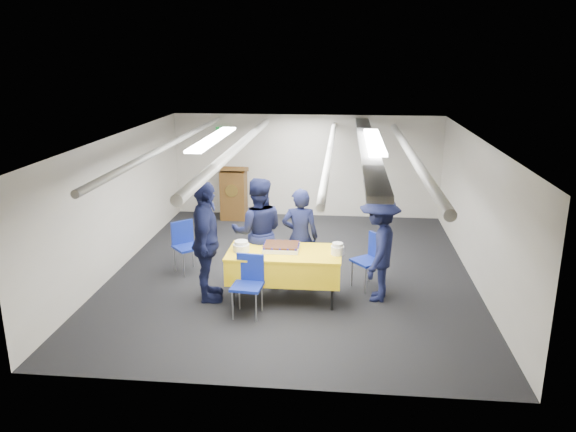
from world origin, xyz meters
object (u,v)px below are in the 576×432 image
object	(u,v)px
serving_table	(285,264)
chair_near	(249,279)
sheet_cake	(281,247)
sailor_d	(379,248)
sailor_a	(300,237)
sailor_b	(258,232)
chair_left	(185,241)
sailor_c	(206,242)
podium	(234,192)
chair_right	(372,255)

from	to	relation	value
serving_table	chair_near	distance (m)	0.70
sheet_cake	chair_near	size ratio (longest dim) A/B	0.63
chair_near	sailor_d	distance (m)	2.00
chair_near	sailor_a	distance (m)	1.33
sailor_b	sheet_cake	bearing A→B (deg)	123.57
sheet_cake	sailor_b	distance (m)	0.65
chair_near	chair_left	xyz separation A→B (m)	(-1.35, 1.51, 0.00)
serving_table	sailor_a	size ratio (longest dim) A/B	1.06
sailor_c	serving_table	bearing A→B (deg)	-94.32
sheet_cake	podium	xyz separation A→B (m)	(-1.53, 4.10, -0.20)
sailor_d	podium	bearing A→B (deg)	-132.28
podium	sailor_d	distance (m)	5.01
chair_right	sailor_c	world-z (taller)	sailor_c
podium	chair_right	size ratio (longest dim) A/B	1.44
chair_right	sailor_b	distance (m)	1.85
podium	sailor_d	size ratio (longest dim) A/B	0.77
podium	chair_right	bearing A→B (deg)	-50.66
sailor_b	sailor_d	distance (m)	1.92
chair_right	sailor_d	distance (m)	0.54
chair_right	sheet_cake	bearing A→B (deg)	-158.46
sailor_a	chair_left	bearing A→B (deg)	-12.30
chair_right	chair_left	distance (m)	3.16
serving_table	chair_right	world-z (taller)	chair_right
podium	chair_near	bearing A→B (deg)	-76.50
sailor_c	chair_right	bearing A→B (deg)	-84.14
sheet_cake	chair_near	distance (m)	0.77
podium	chair_left	size ratio (longest dim) A/B	1.44
serving_table	sheet_cake	world-z (taller)	sheet_cake
sailor_c	chair_left	bearing A→B (deg)	19.84
podium	sailor_c	bearing A→B (deg)	-84.27
serving_table	chair_near	world-z (taller)	chair_near
sailor_c	sailor_d	distance (m)	2.57
sheet_cake	chair_right	world-z (taller)	chair_right
chair_near	sailor_d	xyz separation A→B (m)	(1.86, 0.68, 0.29)
sailor_c	sailor_d	bearing A→B (deg)	-94.38
serving_table	sheet_cake	size ratio (longest dim) A/B	3.11
sheet_cake	sailor_c	world-z (taller)	sailor_c
sailor_b	sailor_c	distance (m)	0.95
chair_near	sailor_b	distance (m)	1.13
sailor_a	sailor_d	bearing A→B (deg)	158.03
chair_right	chair_left	bearing A→B (deg)	173.21
chair_left	sailor_a	bearing A→B (deg)	-10.75
serving_table	sailor_b	bearing A→B (deg)	131.73
chair_near	chair_right	xyz separation A→B (m)	(1.79, 1.14, 0.00)
podium	sheet_cake	bearing A→B (deg)	-69.55
chair_left	sailor_a	size ratio (longest dim) A/B	0.55
podium	sailor_b	xyz separation A→B (m)	(1.10, -3.62, 0.27)
chair_right	sailor_a	distance (m)	1.18
podium	chair_near	world-z (taller)	podium
serving_table	chair_left	bearing A→B (deg)	151.48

